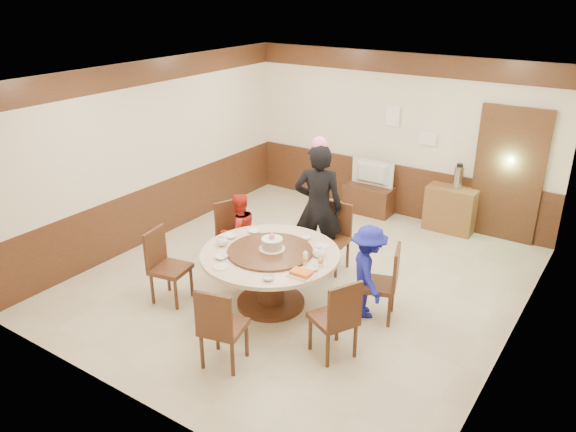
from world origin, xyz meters
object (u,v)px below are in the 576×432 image
Objects in this scene: birthday_cake at (272,244)px; side_cabinet at (450,209)px; person_standing at (318,208)px; person_red at (239,232)px; person_blue at (368,272)px; tv_stand at (369,199)px; shrimp_platter at (301,274)px; thermos at (458,178)px; television at (371,174)px; banquet_table at (270,268)px.

birthday_cake reaches higher than side_cabinet.
person_standing reaches higher than person_red.
tv_stand is at bearing -14.91° from person_blue.
person_standing reaches higher than shrimp_platter.
thermos is (0.07, 0.00, 0.56)m from side_cabinet.
person_standing is 5.70× the size of birthday_cake.
television is at bearing 95.69° from birthday_cake.
thermos reaches higher than side_cabinet.
television is (-0.99, 3.84, -0.05)m from shrimp_platter.
shrimp_platter is at bearing -96.95° from side_cabinet.
side_cabinet is (1.16, 2.35, -0.56)m from person_standing.
person_red reaches higher than birthday_cake.
banquet_table is at bearing 82.55° from person_red.
person_standing is at bearing 91.85° from banquet_table.
person_blue is 3.40m from television.
shrimp_platter is 3.96m from television.
television is 2.09× the size of thermos.
side_cabinet is at bearing 83.05° from shrimp_platter.
shrimp_platter is 4.00m from tv_stand.
person_red is at bearing 150.79° from birthday_cake.
side_cabinet is 2.11× the size of thermos.
television is (0.61, 2.97, 0.16)m from person_red.
thermos is (0.07, 3.09, 0.34)m from person_blue.
birthday_cake is (0.00, 0.04, 0.32)m from banquet_table.
birthday_cake is 0.41× the size of side_cabinet.
shrimp_platter reaches higher than tv_stand.
banquet_table is 2.20× the size of television.
tv_stand is 1.06× the size of side_cabinet.
birthday_cake is at bearing 152.58° from shrimp_platter.
person_blue reaches higher than birthday_cake.
banquet_table is 1.46× the size of person_blue.
person_standing is 1.19m from birthday_cake.
person_red is (-0.91, -0.65, -0.36)m from person_standing.
person_blue is at bearing 116.40° from television.
person_red is 1.44× the size of television.
person_standing reaches higher than television.
person_standing is at bearing 114.35° from shrimp_platter.
person_blue reaches higher than shrimp_platter.
television reaches higher than shrimp_platter.
birthday_cake is 3.57m from tv_stand.
thermos is at bearing 0.00° from side_cabinet.
shrimp_platter reaches higher than banquet_table.
shrimp_platter is (0.65, -0.30, 0.24)m from banquet_table.
person_red is 3.82× the size of shrimp_platter.
thermos is at bearing 71.48° from birthday_cake.
television is at bearing -14.91° from person_blue.
side_cabinet is (1.12, 3.53, -0.48)m from birthday_cake.
tv_stand is at bearing -167.97° from person_red.
person_blue reaches higher than person_red.
thermos is (0.54, 3.87, 0.16)m from shrimp_platter.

